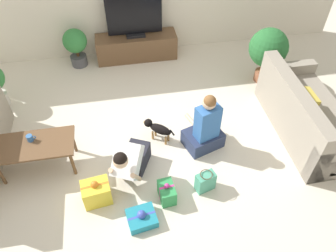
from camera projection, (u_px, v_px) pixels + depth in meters
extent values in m
plane|color=beige|center=(146.00, 147.00, 4.80)|extent=(16.00, 16.00, 0.00)
cube|color=gray|center=(308.00, 119.00, 4.90)|extent=(0.90, 1.91, 0.43)
cube|color=gray|center=(294.00, 101.00, 4.56)|extent=(0.20, 1.91, 0.42)
cube|color=gray|center=(285.00, 79.00, 5.44)|extent=(0.90, 0.16, 0.61)
cube|color=#EACC4C|center=(307.00, 102.00, 4.62)|extent=(0.18, 0.34, 0.32)
cube|color=brown|center=(33.00, 145.00, 4.24)|extent=(1.04, 0.53, 0.03)
cylinder|color=brown|center=(0.00, 173.00, 4.21)|extent=(0.04, 0.04, 0.43)
cylinder|color=brown|center=(73.00, 163.00, 4.32)|extent=(0.04, 0.04, 0.43)
cylinder|color=brown|center=(5.00, 149.00, 4.49)|extent=(0.04, 0.04, 0.43)
cylinder|color=brown|center=(73.00, 141.00, 4.60)|extent=(0.04, 0.04, 0.43)
cube|color=brown|center=(137.00, 47.00, 6.26)|extent=(1.51, 0.43, 0.47)
cube|color=black|center=(136.00, 35.00, 6.08)|extent=(0.35, 0.20, 0.05)
cube|color=black|center=(134.00, 16.00, 5.81)|extent=(0.99, 0.03, 0.70)
cylinder|color=#A36042|center=(262.00, 75.00, 5.86)|extent=(0.26, 0.26, 0.19)
cylinder|color=brown|center=(264.00, 66.00, 5.72)|extent=(0.05, 0.05, 0.20)
sphere|color=#286B33|center=(269.00, 48.00, 5.45)|extent=(0.65, 0.65, 0.65)
cylinder|color=beige|center=(0.00, 99.00, 5.39)|extent=(0.29, 0.29, 0.22)
cylinder|color=#4C4C51|center=(79.00, 60.00, 6.19)|extent=(0.30, 0.30, 0.20)
cylinder|color=brown|center=(78.00, 53.00, 6.07)|extent=(0.05, 0.05, 0.13)
sphere|color=#337F3D|center=(75.00, 41.00, 5.90)|extent=(0.43, 0.43, 0.43)
cube|color=#23232D|center=(136.00, 158.00, 4.48)|extent=(0.45, 0.52, 0.28)
cube|color=white|center=(127.00, 160.00, 4.09)|extent=(0.49, 0.57, 0.44)
sphere|color=beige|center=(121.00, 161.00, 3.83)|extent=(0.18, 0.18, 0.18)
sphere|color=black|center=(120.00, 159.00, 3.81)|extent=(0.17, 0.17, 0.17)
cylinder|color=beige|center=(115.00, 172.00, 4.18)|extent=(0.16, 0.26, 0.38)
cylinder|color=beige|center=(136.00, 177.00, 4.12)|extent=(0.16, 0.26, 0.38)
cube|color=#283351|center=(203.00, 138.00, 4.76)|extent=(0.62, 0.54, 0.24)
cube|color=#3366AD|center=(207.00, 122.00, 4.45)|extent=(0.37, 0.29, 0.53)
sphere|color=beige|center=(209.00, 103.00, 4.21)|extent=(0.18, 0.18, 0.18)
sphere|color=brown|center=(210.00, 101.00, 4.18)|extent=(0.17, 0.17, 0.17)
cylinder|color=beige|center=(206.00, 114.00, 4.67)|extent=(0.14, 0.26, 0.06)
cylinder|color=beige|center=(191.00, 120.00, 4.59)|extent=(0.14, 0.26, 0.06)
ellipsoid|color=black|center=(160.00, 129.00, 4.75)|extent=(0.35, 0.32, 0.14)
sphere|color=black|center=(148.00, 123.00, 4.79)|extent=(0.12, 0.12, 0.12)
sphere|color=olive|center=(145.00, 122.00, 4.82)|extent=(0.06, 0.06, 0.06)
cylinder|color=black|center=(172.00, 133.00, 4.67)|extent=(0.08, 0.07, 0.09)
cylinder|color=olive|center=(155.00, 132.00, 4.92)|extent=(0.03, 0.03, 0.15)
cylinder|color=olive|center=(153.00, 135.00, 4.87)|extent=(0.03, 0.03, 0.15)
cylinder|color=olive|center=(168.00, 137.00, 4.84)|extent=(0.03, 0.03, 0.15)
cylinder|color=olive|center=(166.00, 141.00, 4.79)|extent=(0.03, 0.03, 0.15)
cube|color=#2D934C|center=(167.00, 192.00, 4.12)|extent=(0.21, 0.30, 0.24)
cube|color=#CC3389|center=(167.00, 192.00, 4.12)|extent=(0.19, 0.05, 0.24)
sphere|color=#CC3389|center=(167.00, 186.00, 4.02)|extent=(0.07, 0.07, 0.07)
cube|color=yellow|center=(97.00, 193.00, 4.08)|extent=(0.37, 0.31, 0.31)
cube|color=orange|center=(97.00, 193.00, 4.08)|extent=(0.35, 0.07, 0.31)
sphere|color=orange|center=(94.00, 184.00, 3.95)|extent=(0.09, 0.09, 0.09)
cube|color=teal|center=(142.00, 218.00, 3.94)|extent=(0.38, 0.35, 0.12)
cube|color=#3D51BC|center=(142.00, 218.00, 3.94)|extent=(0.34, 0.08, 0.12)
sphere|color=#3D51BC|center=(141.00, 215.00, 3.88)|extent=(0.11, 0.11, 0.11)
cube|color=#4CA384|center=(205.00, 182.00, 4.21)|extent=(0.27, 0.20, 0.28)
torus|color=#4C3823|center=(206.00, 174.00, 4.09)|extent=(0.20, 0.20, 0.01)
cylinder|color=#386BAD|center=(30.00, 138.00, 4.25)|extent=(0.08, 0.08, 0.09)
torus|color=#386BAD|center=(34.00, 137.00, 4.25)|extent=(0.06, 0.01, 0.06)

